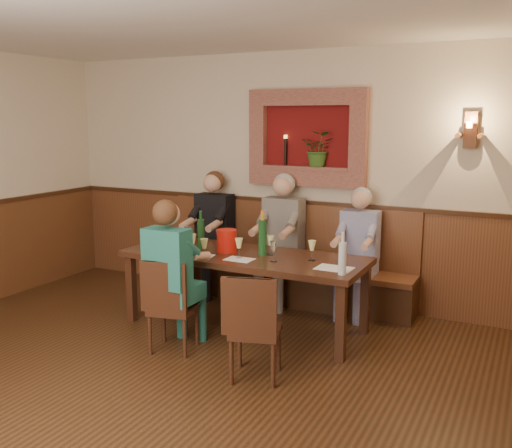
{
  "coord_description": "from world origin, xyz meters",
  "views": [
    {
      "loc": [
        2.54,
        -2.97,
        2.06
      ],
      "look_at": [
        0.1,
        1.9,
        1.05
      ],
      "focal_mm": 40.0,
      "sensor_mm": 36.0,
      "label": 1
    }
  ],
  "objects_px": {
    "bench": "(283,273)",
    "chair_near_left": "(173,324)",
    "person_chair_front": "(174,288)",
    "wine_bottle_green_b": "(201,233)",
    "person_bench_mid": "(280,251)",
    "person_bench_right": "(357,264)",
    "wine_bottle_green_a": "(263,237)",
    "water_bottle": "(342,257)",
    "chair_near_right": "(255,348)",
    "spittoon_bucket": "(227,241)",
    "dining_table": "(245,261)",
    "person_bench_left": "(211,243)"
  },
  "relations": [
    {
      "from": "dining_table",
      "to": "person_bench_mid",
      "type": "distance_m",
      "value": 0.84
    },
    {
      "from": "person_bench_left",
      "to": "water_bottle",
      "type": "height_order",
      "value": "person_bench_left"
    },
    {
      "from": "chair_near_right",
      "to": "person_bench_right",
      "type": "height_order",
      "value": "person_bench_right"
    },
    {
      "from": "dining_table",
      "to": "person_bench_left",
      "type": "relative_size",
      "value": 1.65
    },
    {
      "from": "bench",
      "to": "chair_near_right",
      "type": "distance_m",
      "value": 2.02
    },
    {
      "from": "dining_table",
      "to": "person_bench_mid",
      "type": "xyz_separation_m",
      "value": [
        0.01,
        0.84,
        -0.06
      ]
    },
    {
      "from": "person_bench_right",
      "to": "water_bottle",
      "type": "bearing_deg",
      "value": -79.79
    },
    {
      "from": "dining_table",
      "to": "chair_near_left",
      "type": "relative_size",
      "value": 2.8
    },
    {
      "from": "person_bench_right",
      "to": "spittoon_bucket",
      "type": "distance_m",
      "value": 1.41
    },
    {
      "from": "dining_table",
      "to": "person_bench_right",
      "type": "height_order",
      "value": "person_bench_right"
    },
    {
      "from": "bench",
      "to": "person_bench_mid",
      "type": "distance_m",
      "value": 0.3
    },
    {
      "from": "spittoon_bucket",
      "to": "wine_bottle_green_b",
      "type": "bearing_deg",
      "value": 177.45
    },
    {
      "from": "chair_near_right",
      "to": "chair_near_left",
      "type": "bearing_deg",
      "value": 152.65
    },
    {
      "from": "chair_near_left",
      "to": "water_bottle",
      "type": "distance_m",
      "value": 1.62
    },
    {
      "from": "person_bench_left",
      "to": "wine_bottle_green_a",
      "type": "relative_size",
      "value": 3.31
    },
    {
      "from": "chair_near_left",
      "to": "wine_bottle_green_b",
      "type": "relative_size",
      "value": 2.2
    },
    {
      "from": "person_bench_right",
      "to": "dining_table",
      "type": "bearing_deg",
      "value": -136.61
    },
    {
      "from": "spittoon_bucket",
      "to": "person_bench_left",
      "type": "bearing_deg",
      "value": 129.66
    },
    {
      "from": "person_chair_front",
      "to": "wine_bottle_green_b",
      "type": "bearing_deg",
      "value": 104.69
    },
    {
      "from": "person_bench_right",
      "to": "person_chair_front",
      "type": "bearing_deg",
      "value": -126.36
    },
    {
      "from": "dining_table",
      "to": "water_bottle",
      "type": "bearing_deg",
      "value": -14.98
    },
    {
      "from": "bench",
      "to": "person_bench_right",
      "type": "distance_m",
      "value": 0.92
    },
    {
      "from": "chair_near_right",
      "to": "spittoon_bucket",
      "type": "distance_m",
      "value": 1.42
    },
    {
      "from": "wine_bottle_green_b",
      "to": "wine_bottle_green_a",
      "type": "bearing_deg",
      "value": 1.07
    },
    {
      "from": "bench",
      "to": "wine_bottle_green_a",
      "type": "xyz_separation_m",
      "value": [
        0.18,
        -0.91,
        0.61
      ]
    },
    {
      "from": "chair_near_left",
      "to": "person_chair_front",
      "type": "height_order",
      "value": "person_chair_front"
    },
    {
      "from": "dining_table",
      "to": "bench",
      "type": "height_order",
      "value": "bench"
    },
    {
      "from": "person_bench_left",
      "to": "person_bench_mid",
      "type": "bearing_deg",
      "value": -0.03
    },
    {
      "from": "person_chair_front",
      "to": "wine_bottle_green_b",
      "type": "distance_m",
      "value": 0.89
    },
    {
      "from": "person_bench_mid",
      "to": "person_chair_front",
      "type": "distance_m",
      "value": 1.64
    },
    {
      "from": "spittoon_bucket",
      "to": "water_bottle",
      "type": "bearing_deg",
      "value": -12.97
    },
    {
      "from": "person_bench_right",
      "to": "wine_bottle_green_a",
      "type": "relative_size",
      "value": 3.09
    },
    {
      "from": "chair_near_left",
      "to": "person_chair_front",
      "type": "bearing_deg",
      "value": 82.85
    },
    {
      "from": "chair_near_right",
      "to": "person_bench_left",
      "type": "distance_m",
      "value": 2.39
    },
    {
      "from": "chair_near_left",
      "to": "spittoon_bucket",
      "type": "relative_size",
      "value": 3.8
    },
    {
      "from": "dining_table",
      "to": "water_bottle",
      "type": "distance_m",
      "value": 1.15
    },
    {
      "from": "spittoon_bucket",
      "to": "wine_bottle_green_b",
      "type": "relative_size",
      "value": 0.58
    },
    {
      "from": "dining_table",
      "to": "person_bench_left",
      "type": "distance_m",
      "value": 1.23
    },
    {
      "from": "chair_near_left",
      "to": "wine_bottle_green_b",
      "type": "bearing_deg",
      "value": 90.78
    },
    {
      "from": "wine_bottle_green_b",
      "to": "water_bottle",
      "type": "relative_size",
      "value": 1.05
    },
    {
      "from": "person_bench_left",
      "to": "spittoon_bucket",
      "type": "distance_m",
      "value": 1.11
    },
    {
      "from": "chair_near_right",
      "to": "person_chair_front",
      "type": "distance_m",
      "value": 0.99
    },
    {
      "from": "bench",
      "to": "chair_near_left",
      "type": "distance_m",
      "value": 1.79
    },
    {
      "from": "person_chair_front",
      "to": "bench",
      "type": "bearing_deg",
      "value": 80.01
    },
    {
      "from": "person_bench_right",
      "to": "spittoon_bucket",
      "type": "bearing_deg",
      "value": -142.65
    },
    {
      "from": "bench",
      "to": "person_bench_mid",
      "type": "height_order",
      "value": "person_bench_mid"
    },
    {
      "from": "person_chair_front",
      "to": "wine_bottle_green_a",
      "type": "bearing_deg",
      "value": 59.27
    },
    {
      "from": "chair_near_left",
      "to": "person_chair_front",
      "type": "xyz_separation_m",
      "value": [
        -0.0,
        0.04,
        0.32
      ]
    },
    {
      "from": "person_bench_mid",
      "to": "wine_bottle_green_b",
      "type": "relative_size",
      "value": 3.77
    },
    {
      "from": "wine_bottle_green_a",
      "to": "wine_bottle_green_b",
      "type": "relative_size",
      "value": 1.13
    }
  ]
}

